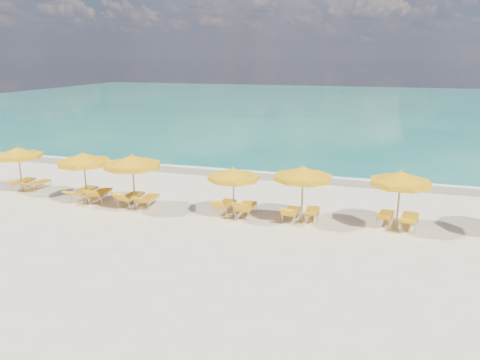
# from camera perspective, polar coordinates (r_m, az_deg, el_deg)

# --- Properties ---
(ground_plane) EXTENTS (120.00, 120.00, 0.00)m
(ground_plane) POSITION_cam_1_polar(r_m,az_deg,el_deg) (20.47, -1.23, -4.29)
(ground_plane) COLOR beige
(ocean) EXTENTS (120.00, 80.00, 0.30)m
(ocean) POSITION_cam_1_polar(r_m,az_deg,el_deg) (66.97, 11.81, 8.90)
(ocean) COLOR #126753
(ocean) RESTS_ON ground
(wet_sand_band) EXTENTS (120.00, 2.60, 0.01)m
(wet_sand_band) POSITION_cam_1_polar(r_m,az_deg,el_deg) (27.30, 3.61, 0.63)
(wet_sand_band) COLOR tan
(wet_sand_band) RESTS_ON ground
(foam_line) EXTENTS (120.00, 1.20, 0.03)m
(foam_line) POSITION_cam_1_polar(r_m,az_deg,el_deg) (28.06, 3.99, 1.02)
(foam_line) COLOR white
(foam_line) RESTS_ON ground
(whitecap_near) EXTENTS (14.00, 0.36, 0.05)m
(whitecap_near) POSITION_cam_1_polar(r_m,az_deg,el_deg) (37.95, -1.86, 4.73)
(whitecap_near) COLOR white
(whitecap_near) RESTS_ON ground
(whitecap_far) EXTENTS (18.00, 0.30, 0.05)m
(whitecap_far) POSITION_cam_1_polar(r_m,az_deg,el_deg) (42.93, 19.40, 5.09)
(whitecap_far) COLOR white
(whitecap_far) RESTS_ON ground
(umbrella_1) EXTENTS (2.34, 2.34, 2.36)m
(umbrella_1) POSITION_cam_1_polar(r_m,az_deg,el_deg) (25.99, -25.44, 3.00)
(umbrella_1) COLOR #A87F54
(umbrella_1) RESTS_ON ground
(umbrella_2) EXTENTS (3.12, 3.12, 2.49)m
(umbrella_2) POSITION_cam_1_polar(r_m,az_deg,el_deg) (22.70, -18.54, 2.43)
(umbrella_2) COLOR #A87F54
(umbrella_2) RESTS_ON ground
(umbrella_3) EXTENTS (2.56, 2.56, 2.56)m
(umbrella_3) POSITION_cam_1_polar(r_m,az_deg,el_deg) (21.26, -12.99, 2.18)
(umbrella_3) COLOR #A87F54
(umbrella_3) RESTS_ON ground
(umbrella_4) EXTENTS (2.87, 2.87, 2.24)m
(umbrella_4) POSITION_cam_1_polar(r_m,az_deg,el_deg) (19.63, -0.78, 0.68)
(umbrella_4) COLOR #A87F54
(umbrella_4) RESTS_ON ground
(umbrella_5) EXTENTS (3.12, 3.12, 2.45)m
(umbrella_5) POSITION_cam_1_polar(r_m,az_deg,el_deg) (19.20, 7.69, 0.77)
(umbrella_5) COLOR #A87F54
(umbrella_5) RESTS_ON ground
(umbrella_6) EXTENTS (3.15, 3.15, 2.45)m
(umbrella_6) POSITION_cam_1_polar(r_m,az_deg,el_deg) (19.28, 18.99, 0.14)
(umbrella_6) COLOR #A87F54
(umbrella_6) RESTS_ON ground
(lounger_1_left) EXTENTS (0.83, 1.89, 0.73)m
(lounger_1_left) POSITION_cam_1_polar(r_m,az_deg,el_deg) (26.97, -24.88, -0.46)
(lounger_1_left) COLOR #A5A8AD
(lounger_1_left) RESTS_ON ground
(lounger_1_right) EXTENTS (0.73, 1.73, 0.63)m
(lounger_1_right) POSITION_cam_1_polar(r_m,az_deg,el_deg) (26.46, -23.37, -0.62)
(lounger_1_right) COLOR #A5A8AD
(lounger_1_right) RESTS_ON ground
(lounger_2_left) EXTENTS (0.72, 2.07, 0.76)m
(lounger_2_left) POSITION_cam_1_polar(r_m,az_deg,el_deg) (23.85, -18.51, -1.66)
(lounger_2_left) COLOR #A5A8AD
(lounger_2_left) RESTS_ON ground
(lounger_2_right) EXTENTS (0.98, 2.01, 0.86)m
(lounger_2_right) POSITION_cam_1_polar(r_m,az_deg,el_deg) (23.31, -16.66, -1.90)
(lounger_2_right) COLOR #A5A8AD
(lounger_2_right) RESTS_ON ground
(lounger_3_left) EXTENTS (0.75, 1.94, 0.90)m
(lounger_3_left) POSITION_cam_1_polar(r_m,az_deg,el_deg) (22.34, -13.18, -2.38)
(lounger_3_left) COLOR #A5A8AD
(lounger_3_left) RESTS_ON ground
(lounger_3_right) EXTENTS (0.67, 1.82, 0.77)m
(lounger_3_right) POSITION_cam_1_polar(r_m,az_deg,el_deg) (21.96, -11.17, -2.62)
(lounger_3_right) COLOR #A5A8AD
(lounger_3_right) RESTS_ON ground
(lounger_4_left) EXTENTS (0.69, 1.85, 0.89)m
(lounger_4_left) POSITION_cam_1_polar(r_m,az_deg,el_deg) (20.66, -1.85, -3.43)
(lounger_4_left) COLOR #A5A8AD
(lounger_4_left) RESTS_ON ground
(lounger_4_right) EXTENTS (0.69, 1.89, 0.93)m
(lounger_4_right) POSITION_cam_1_polar(r_m,az_deg,el_deg) (20.30, 0.71, -3.74)
(lounger_4_right) COLOR #A5A8AD
(lounger_4_right) RESTS_ON ground
(lounger_5_left) EXTENTS (0.62, 1.69, 0.79)m
(lounger_5_left) POSITION_cam_1_polar(r_m,az_deg,el_deg) (19.96, 6.26, -4.25)
(lounger_5_left) COLOR #A5A8AD
(lounger_5_left) RESTS_ON ground
(lounger_5_right) EXTENTS (0.65, 1.74, 0.65)m
(lounger_5_right) POSITION_cam_1_polar(r_m,az_deg,el_deg) (20.15, 8.81, -4.18)
(lounger_5_right) COLOR #A5A8AD
(lounger_5_right) RESTS_ON ground
(lounger_6_left) EXTENTS (0.78, 1.78, 0.71)m
(lounger_6_left) POSITION_cam_1_polar(r_m,az_deg,el_deg) (20.30, 17.29, -4.54)
(lounger_6_left) COLOR #A5A8AD
(lounger_6_left) RESTS_ON ground
(lounger_6_right) EXTENTS (0.93, 2.05, 0.79)m
(lounger_6_right) POSITION_cam_1_polar(r_m,az_deg,el_deg) (20.09, 19.91, -4.88)
(lounger_6_right) COLOR #A5A8AD
(lounger_6_right) RESTS_ON ground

